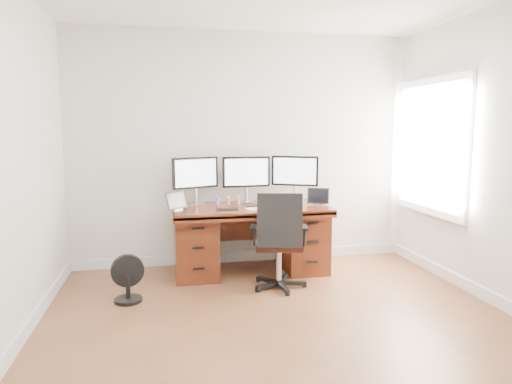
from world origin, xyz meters
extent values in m
plane|color=brown|center=(0.00, 0.00, 0.00)|extent=(4.50, 4.50, 0.00)
cube|color=silver|center=(0.00, 2.25, 1.35)|extent=(4.00, 0.10, 2.70)
cube|color=white|center=(1.97, 1.50, 1.40)|extent=(0.04, 1.30, 1.50)
cube|color=white|center=(1.95, 1.50, 1.40)|extent=(0.01, 1.15, 1.35)
cube|color=#4E1E0F|center=(0.00, 1.80, 0.72)|extent=(1.70, 0.80, 0.05)
cube|color=#4E1E0F|center=(-0.60, 1.83, 0.35)|extent=(0.45, 0.70, 0.70)
cube|color=#4E1E0F|center=(0.60, 1.83, 0.35)|extent=(0.45, 0.70, 0.70)
cube|color=#3A150A|center=(0.00, 2.10, 0.50)|extent=(0.74, 0.03, 0.40)
cylinder|color=black|center=(0.19, 1.27, 0.04)|extent=(0.63, 0.63, 0.08)
cylinder|color=silver|center=(0.19, 1.27, 0.26)|extent=(0.06, 0.06, 0.38)
cube|color=black|center=(0.19, 1.27, 0.45)|extent=(0.54, 0.52, 0.07)
cube|color=black|center=(0.14, 1.07, 0.73)|extent=(0.43, 0.14, 0.52)
cube|color=black|center=(-0.06, 1.33, 0.62)|extent=(0.11, 0.23, 0.03)
cube|color=black|center=(0.44, 1.21, 0.62)|extent=(0.11, 0.23, 0.03)
cylinder|color=black|center=(-1.28, 1.16, 0.02)|extent=(0.26, 0.26, 0.03)
cylinder|color=black|center=(-1.28, 1.16, 0.14)|extent=(0.04, 0.04, 0.22)
cylinder|color=black|center=(-1.28, 1.16, 0.29)|extent=(0.31, 0.11, 0.30)
cube|color=silver|center=(-0.58, 2.07, 0.76)|extent=(0.22, 0.20, 0.01)
cylinder|color=silver|center=(-0.58, 2.07, 0.84)|extent=(0.04, 0.04, 0.18)
cube|color=black|center=(-0.58, 2.07, 1.10)|extent=(0.52, 0.24, 0.35)
cube|color=white|center=(-0.57, 2.05, 1.10)|extent=(0.46, 0.20, 0.30)
cube|color=silver|center=(0.00, 2.07, 0.76)|extent=(0.19, 0.15, 0.01)
cylinder|color=silver|center=(0.00, 2.07, 0.84)|extent=(0.04, 0.04, 0.18)
cube|color=black|center=(0.00, 2.07, 1.10)|extent=(0.55, 0.06, 0.35)
cube|color=white|center=(0.00, 2.05, 1.10)|extent=(0.50, 0.03, 0.30)
cube|color=silver|center=(0.58, 2.07, 0.76)|extent=(0.22, 0.21, 0.01)
cylinder|color=silver|center=(0.58, 2.07, 0.84)|extent=(0.04, 0.04, 0.18)
cube|color=black|center=(0.58, 2.07, 1.10)|extent=(0.50, 0.29, 0.35)
cube|color=white|center=(0.57, 2.05, 1.10)|extent=(0.45, 0.23, 0.30)
cube|color=silver|center=(-0.81, 1.75, 0.76)|extent=(0.13, 0.12, 0.01)
cube|color=black|center=(-0.81, 1.75, 0.85)|extent=(0.23, 0.20, 0.17)
cube|color=silver|center=(0.76, 1.75, 0.76)|extent=(0.12, 0.11, 0.01)
cube|color=black|center=(0.76, 1.75, 0.85)|extent=(0.25, 0.16, 0.17)
cube|color=white|center=(0.05, 1.61, 0.76)|extent=(0.28, 0.18, 0.01)
cube|color=#B5B8BC|center=(0.23, 1.60, 0.76)|extent=(0.15, 0.15, 0.01)
cube|color=black|center=(-0.28, 1.67, 0.76)|extent=(0.22, 0.14, 0.01)
cube|color=black|center=(0.03, 1.79, 0.76)|extent=(0.15, 0.09, 0.01)
cylinder|color=#855ED3|center=(-0.35, 1.95, 0.78)|extent=(0.03, 0.03, 0.06)
sphere|color=#855ED3|center=(-0.35, 1.95, 0.82)|extent=(0.04, 0.04, 0.04)
cylinder|color=#FC7748|center=(-0.22, 1.95, 0.78)|extent=(0.03, 0.03, 0.06)
sphere|color=#FC7748|center=(-0.22, 1.95, 0.82)|extent=(0.04, 0.04, 0.04)
cylinder|color=#E56A88|center=(-0.11, 1.95, 0.78)|extent=(0.03, 0.03, 0.06)
sphere|color=#E56A88|center=(-0.11, 1.95, 0.82)|extent=(0.04, 0.04, 0.04)
cylinder|color=#E2D078|center=(0.11, 1.95, 0.78)|extent=(0.03, 0.03, 0.06)
sphere|color=#E2D078|center=(0.11, 1.95, 0.82)|extent=(0.04, 0.04, 0.04)
cylinder|color=#6792EA|center=(0.23, 1.95, 0.78)|extent=(0.03, 0.03, 0.06)
sphere|color=#6792EA|center=(0.23, 1.95, 0.82)|extent=(0.04, 0.04, 0.04)
camera|label=1|loc=(-0.91, -3.05, 1.60)|focal=32.00mm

